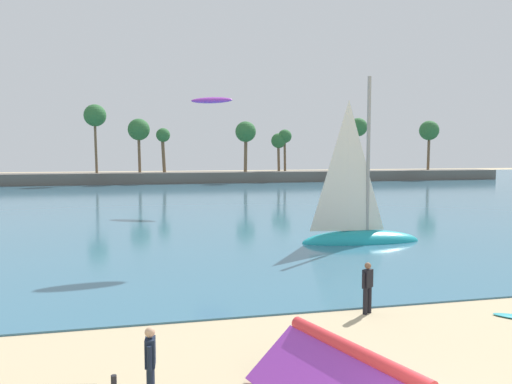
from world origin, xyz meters
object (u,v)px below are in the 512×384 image
sailboat_toward_headland (359,226)px  kite_aloft_low_near_shore (212,100)px  person_rigging_by_gear (150,364)px  person_at_waterline (367,286)px  folded_kite (354,366)px

sailboat_toward_headland → kite_aloft_low_near_shore: kite_aloft_low_near_shore is taller
person_rigging_by_gear → kite_aloft_low_near_shore: kite_aloft_low_near_shore is taller
person_rigging_by_gear → person_at_waterline: same height
folded_kite → sailboat_toward_headland: size_ratio=0.48×
folded_kite → sailboat_toward_headland: sailboat_toward_headland is taller
person_at_waterline → kite_aloft_low_near_shore: (-0.81, 29.35, 8.74)m
person_at_waterline → sailboat_toward_headland: bearing=66.7°
person_rigging_by_gear → kite_aloft_low_near_shore: 35.47m
folded_kite → sailboat_toward_headland: bearing=65.1°
person_rigging_by_gear → sailboat_toward_headland: bearing=53.5°
person_at_waterline → kite_aloft_low_near_shore: kite_aloft_low_near_shore is taller
person_at_waterline → sailboat_toward_headland: (5.00, 11.60, 0.07)m
person_at_waterline → kite_aloft_low_near_shore: bearing=91.6°
folded_kite → person_rigging_by_gear: size_ratio=2.88×
person_rigging_by_gear → person_at_waterline: (6.91, 4.48, 0.00)m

